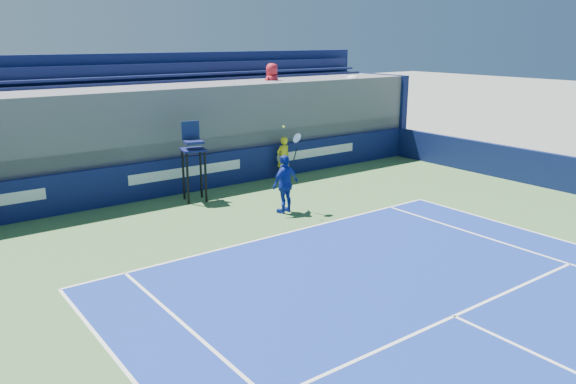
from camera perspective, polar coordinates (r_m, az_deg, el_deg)
ball_person at (r=20.14m, az=-0.48°, el=3.48°), size 0.57×0.38×1.53m
back_hoarding at (r=18.69m, az=-10.29°, el=1.74°), size 20.40×0.21×1.20m
umpire_chair at (r=17.49m, az=-9.62°, el=3.95°), size 0.84×0.84×2.48m
tennis_player at (r=16.18m, az=-0.28°, el=0.85°), size 1.06×0.62×2.57m
stadium_seating at (r=20.29m, az=-13.01°, el=6.22°), size 21.00×4.05×4.40m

